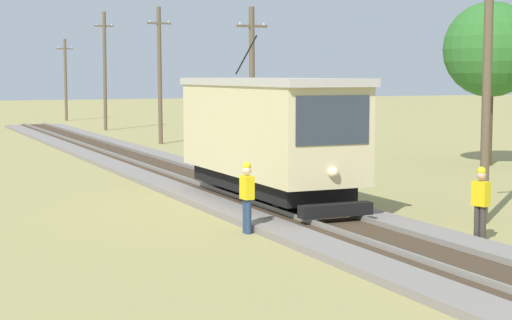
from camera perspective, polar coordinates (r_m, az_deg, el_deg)
The scene contains 9 objects.
red_tram at distance 25.18m, azimuth 0.78°, elevation 1.82°, with size 2.60×8.54×4.79m.
utility_pole_near_tram at distance 23.01m, azimuth 15.24°, elevation 5.50°, with size 1.40×0.25×7.60m.
utility_pole_mid at distance 36.29m, azimuth -0.26°, elevation 5.06°, with size 1.40×0.36×6.79m.
utility_pole_far at distance 48.63m, azimuth -6.48°, elevation 5.75°, with size 1.40×0.39×7.74m.
utility_pole_distant at distance 61.10m, azimuth -10.11°, elevation 5.97°, with size 1.40×0.36×8.34m.
utility_pole_horizon at distance 74.85m, azimuth -12.66°, elevation 5.34°, with size 1.40×0.27×6.98m.
track_worker at distance 20.55m, azimuth 14.83°, elevation -2.65°, with size 0.34×0.43×1.78m.
second_worker at distance 20.95m, azimuth -0.61°, elevation -2.30°, with size 0.26×0.39×1.78m.
tree_right_near at distance 37.99m, azimuth 15.48°, elevation 7.14°, with size 4.08×4.08×7.04m.
Camera 1 is at (-10.42, -5.85, 3.91)m, focal length 59.64 mm.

